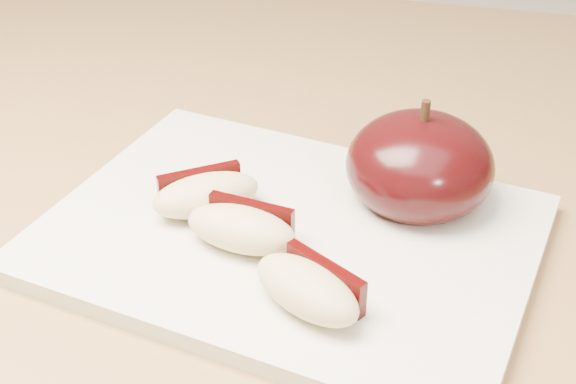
# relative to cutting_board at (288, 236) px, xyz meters

# --- Properties ---
(back_cabinet) EXTENTS (2.40, 0.62, 0.94)m
(back_cabinet) POSITION_rel_cutting_board_xyz_m (0.09, 0.80, -0.43)
(back_cabinet) COLOR silver
(back_cabinet) RESTS_ON ground
(cutting_board) EXTENTS (0.30, 0.24, 0.01)m
(cutting_board) POSITION_rel_cutting_board_xyz_m (0.00, 0.00, 0.00)
(cutting_board) COLOR silver
(cutting_board) RESTS_ON island_counter
(apple_half) EXTENTS (0.11, 0.11, 0.07)m
(apple_half) POSITION_rel_cutting_board_xyz_m (0.07, 0.05, 0.03)
(apple_half) COLOR black
(apple_half) RESTS_ON cutting_board
(apple_wedge_a) EXTENTS (0.07, 0.06, 0.02)m
(apple_wedge_a) POSITION_rel_cutting_board_xyz_m (-0.05, 0.01, 0.02)
(apple_wedge_a) COLOR #CCB581
(apple_wedge_a) RESTS_ON cutting_board
(apple_wedge_b) EXTENTS (0.07, 0.04, 0.02)m
(apple_wedge_b) POSITION_rel_cutting_board_xyz_m (-0.02, -0.02, 0.02)
(apple_wedge_b) COLOR #CCB581
(apple_wedge_b) RESTS_ON cutting_board
(apple_wedge_c) EXTENTS (0.07, 0.06, 0.02)m
(apple_wedge_c) POSITION_rel_cutting_board_xyz_m (0.03, -0.06, 0.02)
(apple_wedge_c) COLOR #CCB581
(apple_wedge_c) RESTS_ON cutting_board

